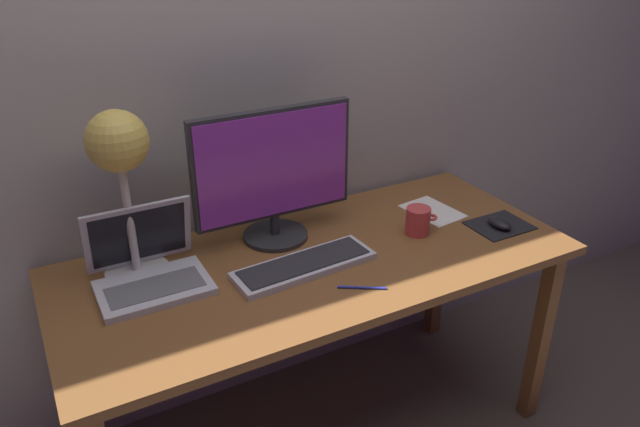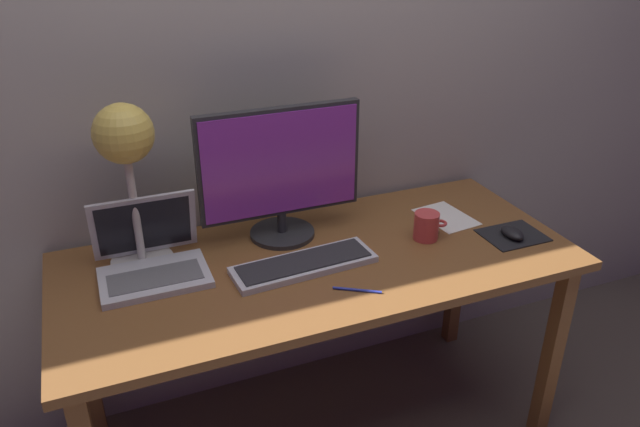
# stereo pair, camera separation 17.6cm
# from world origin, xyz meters

# --- Properties ---
(back_wall) EXTENTS (4.80, 0.06, 2.60)m
(back_wall) POSITION_xyz_m (0.00, 0.40, 1.30)
(back_wall) COLOR #A8A099
(back_wall) RESTS_ON ground
(desk) EXTENTS (1.60, 0.70, 0.74)m
(desk) POSITION_xyz_m (0.00, 0.00, 0.66)
(desk) COLOR brown
(desk) RESTS_ON ground
(monitor) EXTENTS (0.53, 0.21, 0.44)m
(monitor) POSITION_xyz_m (-0.06, 0.18, 0.97)
(monitor) COLOR #28282B
(monitor) RESTS_ON desk
(keyboard_main) EXTENTS (0.45, 0.17, 0.03)m
(keyboard_main) POSITION_xyz_m (-0.06, -0.04, 0.75)
(keyboard_main) COLOR silver
(keyboard_main) RESTS_ON desk
(laptop) EXTENTS (0.31, 0.26, 0.22)m
(laptop) POSITION_xyz_m (-0.49, 0.12, 0.80)
(laptop) COLOR silver
(laptop) RESTS_ON desk
(desk_lamp) EXTENTS (0.19, 0.19, 0.50)m
(desk_lamp) POSITION_xyz_m (-0.51, 0.17, 1.11)
(desk_lamp) COLOR beige
(desk_lamp) RESTS_ON desk
(mousepad) EXTENTS (0.20, 0.16, 0.00)m
(mousepad) POSITION_xyz_m (0.65, -0.11, 0.74)
(mousepad) COLOR black
(mousepad) RESTS_ON desk
(mouse) EXTENTS (0.06, 0.10, 0.03)m
(mouse) POSITION_xyz_m (0.64, -0.12, 0.76)
(mouse) COLOR black
(mouse) RESTS_ON mousepad
(coffee_mug) EXTENTS (0.12, 0.08, 0.09)m
(coffee_mug) POSITION_xyz_m (0.37, -0.02, 0.79)
(coffee_mug) COLOR #CC3F3F
(coffee_mug) RESTS_ON desk
(paper_sheet_near_mouse) EXTENTS (0.17, 0.23, 0.00)m
(paper_sheet_near_mouse) POSITION_xyz_m (0.52, 0.09, 0.74)
(paper_sheet_near_mouse) COLOR white
(paper_sheet_near_mouse) RESTS_ON desk
(pen) EXTENTS (0.12, 0.08, 0.01)m
(pen) POSITION_xyz_m (0.03, -0.21, 0.74)
(pen) COLOR #2633A5
(pen) RESTS_ON desk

